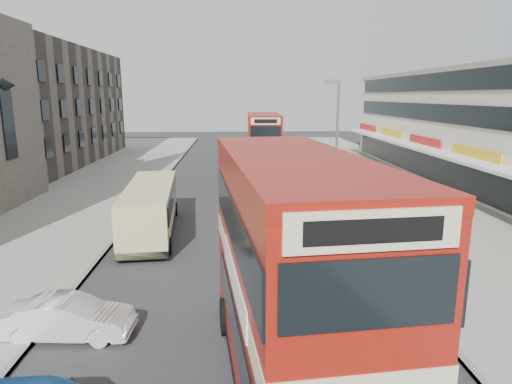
% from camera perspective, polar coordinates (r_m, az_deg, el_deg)
% --- Properties ---
extents(ground, '(160.00, 160.00, 0.00)m').
position_cam_1_polar(ground, '(12.70, -2.10, -21.98)').
color(ground, '#28282B').
rests_on(ground, ground).
extents(road_surface, '(12.00, 90.00, 0.01)m').
position_cam_1_polar(road_surface, '(31.33, -2.69, -0.93)').
color(road_surface, '#28282B').
rests_on(road_surface, ground).
extents(pavement_right, '(12.00, 90.00, 0.15)m').
position_cam_1_polar(pavement_right, '(33.57, 18.25, -0.53)').
color(pavement_right, gray).
rests_on(pavement_right, ground).
extents(pavement_left, '(12.00, 90.00, 0.15)m').
position_cam_1_polar(pavement_left, '(33.49, -23.68, -0.98)').
color(pavement_left, gray).
rests_on(pavement_left, ground).
extents(kerb_left, '(0.20, 90.00, 0.16)m').
position_cam_1_polar(kerb_left, '(31.88, -13.72, -0.91)').
color(kerb_left, gray).
rests_on(kerb_left, ground).
extents(kerb_right, '(0.20, 90.00, 0.16)m').
position_cam_1_polar(kerb_right, '(31.92, 8.33, -0.67)').
color(kerb_right, gray).
rests_on(kerb_right, ground).
extents(brick_terrace, '(14.00, 28.00, 12.00)m').
position_cam_1_polar(brick_terrace, '(53.23, -27.68, 9.65)').
color(brick_terrace, '#66594C').
rests_on(brick_terrace, ground).
extents(commercial_row, '(9.90, 46.20, 9.30)m').
position_cam_1_polar(commercial_row, '(38.27, 28.89, 7.08)').
color(commercial_row, beige).
rests_on(commercial_row, ground).
extents(street_lamp, '(1.00, 0.20, 8.12)m').
position_cam_1_polar(street_lamp, '(29.36, 10.19, 7.45)').
color(street_lamp, slate).
rests_on(street_lamp, ground).
extents(bus_main, '(3.78, 10.35, 5.66)m').
position_cam_1_polar(bus_main, '(10.69, 4.69, -10.73)').
color(bus_main, black).
rests_on(bus_main, ground).
extents(bus_second, '(2.94, 9.89, 5.41)m').
position_cam_1_polar(bus_second, '(38.86, 0.97, 5.90)').
color(bus_second, black).
rests_on(bus_second, ground).
extents(coach, '(3.02, 9.22, 2.40)m').
position_cam_1_polar(coach, '(23.99, -13.36, -1.90)').
color(coach, black).
rests_on(coach, ground).
extents(car_left_front, '(3.87, 1.56, 1.25)m').
position_cam_1_polar(car_left_front, '(14.95, -22.80, -14.63)').
color(car_left_front, silver).
rests_on(car_left_front, ground).
extents(car_right_a, '(4.91, 2.06, 1.42)m').
position_cam_1_polar(car_right_a, '(25.49, 8.89, -2.53)').
color(car_right_a, maroon).
rests_on(car_right_a, ground).
extents(car_right_b, '(4.07, 1.93, 1.12)m').
position_cam_1_polar(car_right_b, '(31.73, 5.37, 0.23)').
color(car_right_b, '#BB3512').
rests_on(car_right_b, ground).
extents(car_right_c, '(4.48, 2.28, 1.46)m').
position_cam_1_polar(car_right_c, '(42.43, 4.80, 3.52)').
color(car_right_c, '#5B82B7').
rests_on(car_right_c, ground).
extents(pedestrian_near, '(0.86, 0.79, 1.92)m').
position_cam_1_polar(pedestrian_near, '(26.51, 15.68, -1.37)').
color(pedestrian_near, gray).
rests_on(pedestrian_near, pavement_right).
extents(cyclist, '(0.74, 1.82, 2.29)m').
position_cam_1_polar(cyclist, '(29.02, 6.67, -0.48)').
color(cyclist, gray).
rests_on(cyclist, ground).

